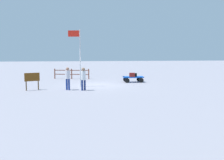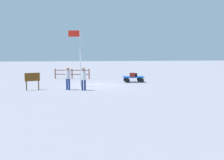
{
  "view_description": "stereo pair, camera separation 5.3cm",
  "coord_description": "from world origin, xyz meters",
  "px_view_note": "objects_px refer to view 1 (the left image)",
  "views": [
    {
      "loc": [
        1.59,
        20.56,
        2.77
      ],
      "look_at": [
        -0.48,
        6.0,
        1.11
      ],
      "focal_mm": 38.75,
      "sensor_mm": 36.0,
      "label": 1
    },
    {
      "loc": [
        1.54,
        20.56,
        2.77
      ],
      "look_at": [
        -0.48,
        6.0,
        1.11
      ],
      "focal_mm": 38.75,
      "sensor_mm": 36.0,
      "label": 2
    }
  ],
  "objects_px": {
    "flagpole": "(79,53)",
    "signboard": "(32,79)",
    "suitcase_grey": "(132,75)",
    "worker_trailing": "(68,77)",
    "suitcase_olive": "(134,75)",
    "worker_lead": "(83,77)",
    "luggage_cart": "(133,78)"
  },
  "relations": [
    {
      "from": "suitcase_olive",
      "to": "worker_trailing",
      "type": "height_order",
      "value": "worker_trailing"
    },
    {
      "from": "suitcase_olive",
      "to": "signboard",
      "type": "bearing_deg",
      "value": 23.47
    },
    {
      "from": "worker_lead",
      "to": "worker_trailing",
      "type": "distance_m",
      "value": 1.2
    },
    {
      "from": "worker_trailing",
      "to": "luggage_cart",
      "type": "bearing_deg",
      "value": -145.3
    },
    {
      "from": "signboard",
      "to": "suitcase_grey",
      "type": "bearing_deg",
      "value": -157.48
    },
    {
      "from": "suitcase_grey",
      "to": "luggage_cart",
      "type": "bearing_deg",
      "value": -117.67
    },
    {
      "from": "luggage_cart",
      "to": "signboard",
      "type": "xyz_separation_m",
      "value": [
        8.53,
        3.78,
        0.47
      ]
    },
    {
      "from": "worker_lead",
      "to": "worker_trailing",
      "type": "bearing_deg",
      "value": -17.36
    },
    {
      "from": "suitcase_olive",
      "to": "suitcase_grey",
      "type": "distance_m",
      "value": 0.37
    },
    {
      "from": "flagpole",
      "to": "signboard",
      "type": "height_order",
      "value": "flagpole"
    },
    {
      "from": "luggage_cart",
      "to": "suitcase_olive",
      "type": "distance_m",
      "value": 0.31
    },
    {
      "from": "luggage_cart",
      "to": "suitcase_olive",
      "type": "height_order",
      "value": "suitcase_olive"
    },
    {
      "from": "worker_lead",
      "to": "suitcase_olive",
      "type": "bearing_deg",
      "value": -137.69
    },
    {
      "from": "suitcase_grey",
      "to": "worker_trailing",
      "type": "distance_m",
      "value": 6.89
    },
    {
      "from": "flagpole",
      "to": "suitcase_grey",
      "type": "bearing_deg",
      "value": -158.25
    },
    {
      "from": "luggage_cart",
      "to": "worker_lead",
      "type": "distance_m",
      "value": 6.55
    },
    {
      "from": "worker_trailing",
      "to": "flagpole",
      "type": "bearing_deg",
      "value": -114.88
    },
    {
      "from": "suitcase_grey",
      "to": "worker_trailing",
      "type": "height_order",
      "value": "worker_trailing"
    },
    {
      "from": "worker_trailing",
      "to": "suitcase_olive",
      "type": "bearing_deg",
      "value": -145.93
    },
    {
      "from": "signboard",
      "to": "worker_lead",
      "type": "bearing_deg",
      "value": 169.84
    },
    {
      "from": "worker_trailing",
      "to": "suitcase_grey",
      "type": "bearing_deg",
      "value": -146.64
    },
    {
      "from": "suitcase_olive",
      "to": "suitcase_grey",
      "type": "relative_size",
      "value": 1.16
    },
    {
      "from": "signboard",
      "to": "luggage_cart",
      "type": "bearing_deg",
      "value": -156.11
    },
    {
      "from": "suitcase_olive",
      "to": "flagpole",
      "type": "xyz_separation_m",
      "value": [
        5.15,
        2.23,
        2.07
      ]
    },
    {
      "from": "suitcase_grey",
      "to": "worker_lead",
      "type": "height_order",
      "value": "worker_lead"
    },
    {
      "from": "worker_trailing",
      "to": "flagpole",
      "type": "xyz_separation_m",
      "value": [
        -0.85,
        -1.83,
        1.76
      ]
    },
    {
      "from": "worker_trailing",
      "to": "signboard",
      "type": "distance_m",
      "value": 2.64
    },
    {
      "from": "suitcase_olive",
      "to": "worker_lead",
      "type": "relative_size",
      "value": 0.37
    },
    {
      "from": "luggage_cart",
      "to": "flagpole",
      "type": "distance_m",
      "value": 6.03
    },
    {
      "from": "luggage_cart",
      "to": "worker_lead",
      "type": "height_order",
      "value": "worker_lead"
    },
    {
      "from": "suitcase_olive",
      "to": "signboard",
      "type": "distance_m",
      "value": 9.4
    },
    {
      "from": "suitcase_olive",
      "to": "flagpole",
      "type": "relative_size",
      "value": 0.13
    }
  ]
}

